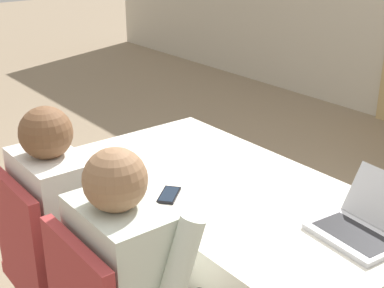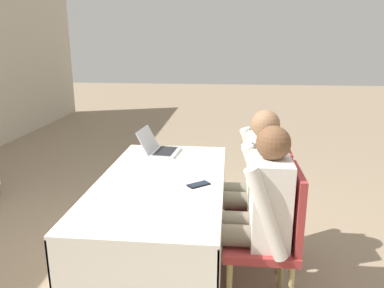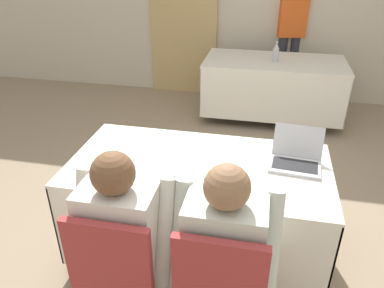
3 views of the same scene
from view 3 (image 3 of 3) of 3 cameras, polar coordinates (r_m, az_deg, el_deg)
The scene contains 14 objects.
ground_plane at distance 2.79m, azimuth 0.92°, elevation -15.69°, with size 24.00×24.00×0.00m, color gray.
conference_table_near at distance 2.44m, azimuth 1.02°, elevation -6.40°, with size 1.63×0.84×0.72m.
conference_table_far at distance 4.61m, azimuth 12.33°, elevation 10.29°, with size 1.63×0.84×0.72m.
laptop at distance 2.40m, azimuth 15.54°, elevation -2.15°, with size 0.33×0.33×0.20m.
cell_phone at distance 2.14m, azimuth -2.62°, elevation -6.17°, with size 0.15×0.16×0.01m.
paper_beside_laptop at distance 2.29m, azimuth -9.16°, elevation -4.22°, with size 0.32×0.36×0.00m.
paper_centre_table at distance 2.44m, azimuth -1.56°, elevation -1.51°, with size 0.22×0.31×0.00m.
paper_left_edge at distance 2.48m, azimuth 6.63°, elevation -1.27°, with size 0.31×0.35×0.00m.
water_bottle at distance 4.48m, azimuth 12.66°, elevation 13.42°, with size 0.07×0.07×0.23m.
chair_near_left at distance 2.00m, azimuth -10.59°, elevation -18.46°, with size 0.44×0.44×0.90m.
chair_near_right at distance 1.91m, azimuth 4.44°, elevation -20.96°, with size 0.44×0.44×0.90m.
person_checkered_shirt at distance 1.96m, azimuth -9.90°, elevation -13.15°, with size 0.50×0.52×1.16m.
person_white_shirt at distance 1.87m, azimuth 5.08°, elevation -15.39°, with size 0.50×0.52×1.16m.
person_red_shirt at distance 5.22m, azimuth 14.79°, elevation 16.28°, with size 0.37×0.26×1.59m.
Camera 3 is at (0.37, -1.96, 1.95)m, focal length 35.00 mm.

